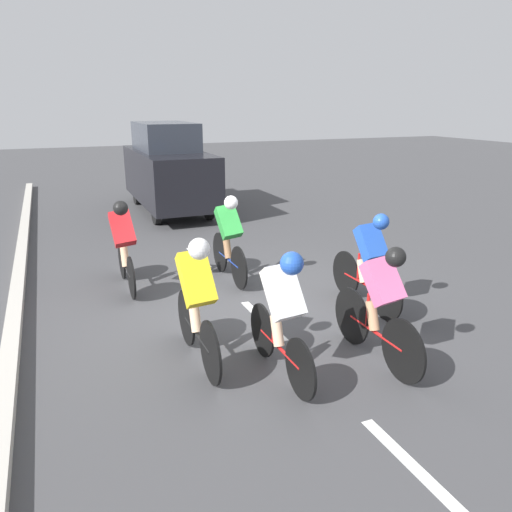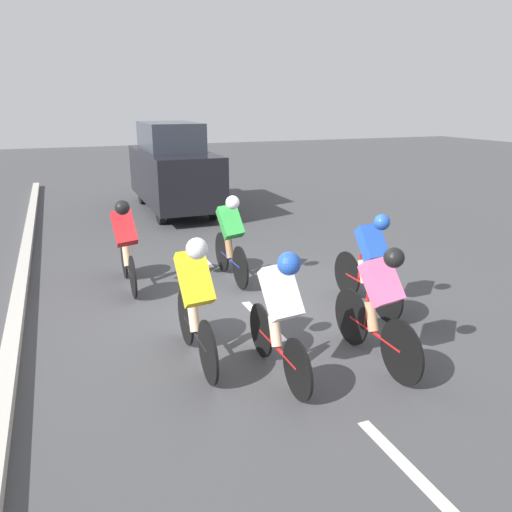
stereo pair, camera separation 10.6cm
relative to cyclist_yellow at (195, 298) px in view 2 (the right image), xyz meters
The scene contains 12 objects.
ground_plane 2.06m from the cyclist_yellow, 128.34° to the right, with size 60.00×60.00×0.00m, color #424244.
lane_stripe_near 2.75m from the cyclist_yellow, 116.48° to the left, with size 0.12×1.40×0.01m, color white.
lane_stripe_mid 1.67m from the cyclist_yellow, 144.04° to the right, with size 0.12×1.40×0.01m, color white.
lane_stripe_far 4.30m from the cyclist_yellow, 106.12° to the right, with size 0.12×1.40×0.01m, color white.
curb 2.33m from the cyclist_yellow, 22.71° to the right, with size 0.20×27.35×0.14m, color #B7B2A8.
cyclist_yellow is the anchor object (origin of this frame).
cyclist_blue 2.82m from the cyclist_yellow, 166.50° to the right, with size 0.35×1.74×1.48m.
cyclist_pink 2.06m from the cyclist_yellow, 158.41° to the left, with size 0.38×1.71×1.48m.
cyclist_red 2.83m from the cyclist_yellow, 82.09° to the right, with size 0.37×1.68×1.50m.
cyclist_green 2.85m from the cyclist_yellow, 116.78° to the right, with size 0.38×1.67×1.51m.
cyclist_white 0.99m from the cyclist_yellow, 139.66° to the left, with size 0.36×1.63×1.52m.
support_car 8.74m from the cyclist_yellow, 101.06° to the right, with size 1.70×4.51×2.39m.
Camera 2 is at (2.45, 6.53, 2.91)m, focal length 35.00 mm.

